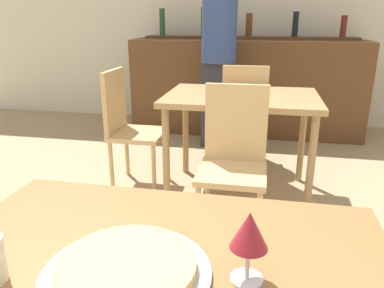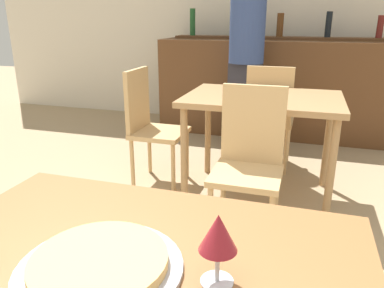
{
  "view_description": "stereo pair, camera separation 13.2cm",
  "coord_description": "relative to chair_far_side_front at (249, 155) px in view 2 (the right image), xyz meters",
  "views": [
    {
      "loc": [
        0.21,
        -0.68,
        1.3
      ],
      "look_at": [
        -0.02,
        0.55,
        0.87
      ],
      "focal_mm": 35.0,
      "sensor_mm": 36.0,
      "label": 1
    },
    {
      "loc": [
        0.34,
        -0.65,
        1.3
      ],
      "look_at": [
        -0.02,
        0.55,
        0.87
      ],
      "focal_mm": 35.0,
      "sensor_mm": 36.0,
      "label": 2
    }
  ],
  "objects": [
    {
      "name": "chair_far_side_left",
      "position": [
        -0.88,
        0.55,
        0.0
      ],
      "size": [
        0.4,
        0.4,
        0.92
      ],
      "rotation": [
        0.0,
        0.0,
        1.57
      ],
      "color": "tan",
      "rests_on": "ground_plane"
    },
    {
      "name": "dining_table_far",
      "position": [
        -0.0,
        0.55,
        0.16
      ],
      "size": [
        1.09,
        0.77,
        0.77
      ],
      "color": "#A87F51",
      "rests_on": "ground_plane"
    },
    {
      "name": "chair_far_side_back",
      "position": [
        -0.0,
        1.1,
        0.0
      ],
      "size": [
        0.4,
        0.4,
        0.92
      ],
      "rotation": [
        0.0,
        0.0,
        3.14
      ],
      "color": "tan",
      "rests_on": "ground_plane"
    },
    {
      "name": "bar_back_shelf",
      "position": [
        -0.1,
        2.36,
        0.6
      ],
      "size": [
        2.39,
        0.24,
        0.35
      ],
      "color": "brown",
      "rests_on": "bar_counter"
    },
    {
      "name": "person_standing",
      "position": [
        -0.31,
        1.64,
        0.48
      ],
      "size": [
        0.34,
        0.34,
        1.83
      ],
      "color": "#2D2D38",
      "rests_on": "ground_plane"
    },
    {
      "name": "wall_back",
      "position": [
        -0.06,
        2.73,
        0.88
      ],
      "size": [
        8.0,
        0.05,
        2.8
      ],
      "color": "silver",
      "rests_on": "ground_plane"
    },
    {
      "name": "wine_glass",
      "position": [
        0.14,
        -1.45,
        0.36
      ],
      "size": [
        0.08,
        0.08,
        0.16
      ],
      "color": "silver",
      "rests_on": "dining_table_near"
    },
    {
      "name": "bar_counter",
      "position": [
        -0.06,
        2.22,
        0.01
      ],
      "size": [
        2.6,
        0.56,
        1.06
      ],
      "color": "brown",
      "rests_on": "ground_plane"
    },
    {
      "name": "pizza_tray",
      "position": [
        -0.11,
        -1.49,
        0.27
      ],
      "size": [
        0.36,
        0.36,
        0.04
      ],
      "color": "#A3A3A8",
      "rests_on": "dining_table_near"
    },
    {
      "name": "chair_far_side_front",
      "position": [
        0.0,
        0.0,
        0.0
      ],
      "size": [
        0.4,
        0.4,
        0.92
      ],
      "color": "tan",
      "rests_on": "ground_plane"
    }
  ]
}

